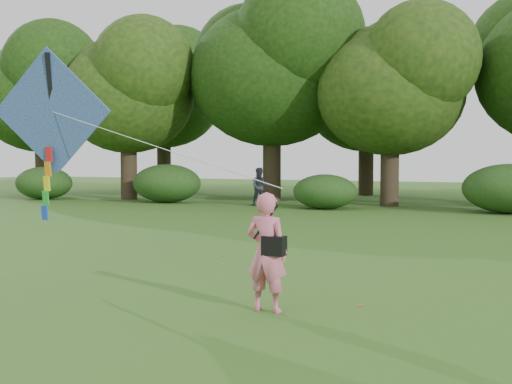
% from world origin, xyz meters
% --- Properties ---
extents(ground, '(100.00, 100.00, 0.00)m').
position_xyz_m(ground, '(0.00, 0.00, 0.00)').
color(ground, '#265114').
rests_on(ground, ground).
extents(man_kite_flyer, '(0.61, 0.41, 1.62)m').
position_xyz_m(man_kite_flyer, '(0.78, -0.00, 0.81)').
color(man_kite_flyer, '#DB6784').
rests_on(man_kite_flyer, ground).
extents(bystander_left, '(1.01, 0.94, 1.67)m').
position_xyz_m(bystander_left, '(-7.08, 17.51, 0.84)').
color(bystander_left, '#262A32').
rests_on(bystander_left, ground).
extents(crossbody_bag, '(0.43, 0.20, 0.68)m').
position_xyz_m(crossbody_bag, '(0.90, -0.03, 0.91)').
color(crossbody_bag, black).
rests_on(crossbody_bag, ground).
extents(flying_kite, '(5.85, 1.27, 3.02)m').
position_xyz_m(flying_kite, '(-3.72, 0.93, 2.84)').
color(flying_kite, '#242DA0').
rests_on(flying_kite, ground).
extents(tree_line, '(54.70, 15.30, 9.48)m').
position_xyz_m(tree_line, '(1.67, 22.88, 5.60)').
color(tree_line, '#3A2D1E').
rests_on(tree_line, ground).
extents(shrub_band, '(39.15, 3.22, 1.88)m').
position_xyz_m(shrub_band, '(-0.72, 17.60, 0.86)').
color(shrub_band, '#264919').
rests_on(shrub_band, ground).
extents(fallen_leaves, '(9.99, 14.96, 0.01)m').
position_xyz_m(fallen_leaves, '(-0.49, 5.07, 0.01)').
color(fallen_leaves, brown).
rests_on(fallen_leaves, ground).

